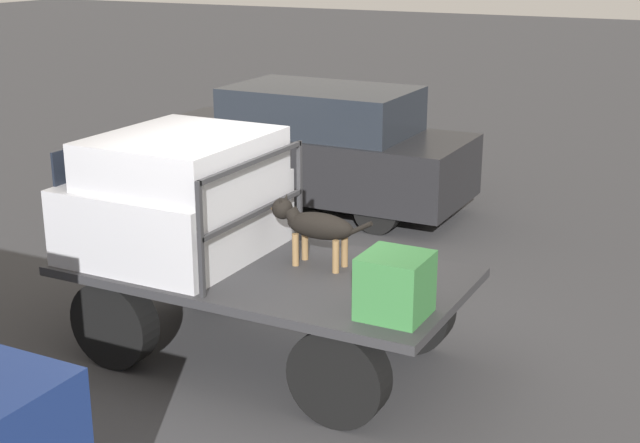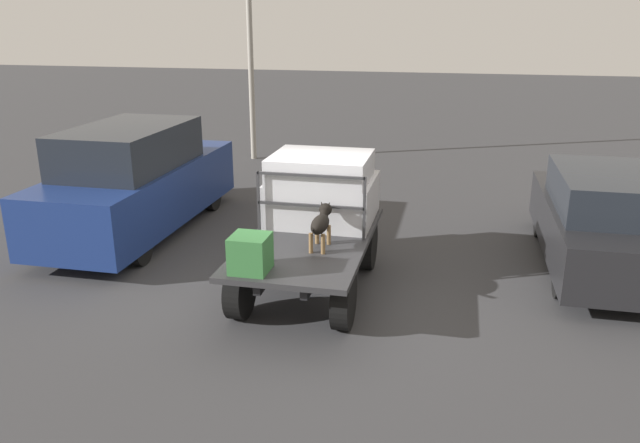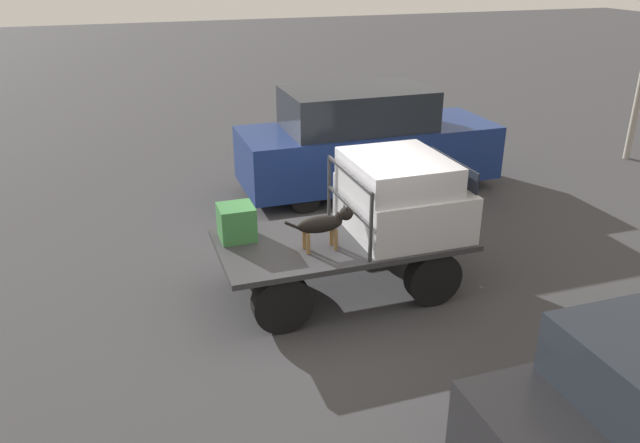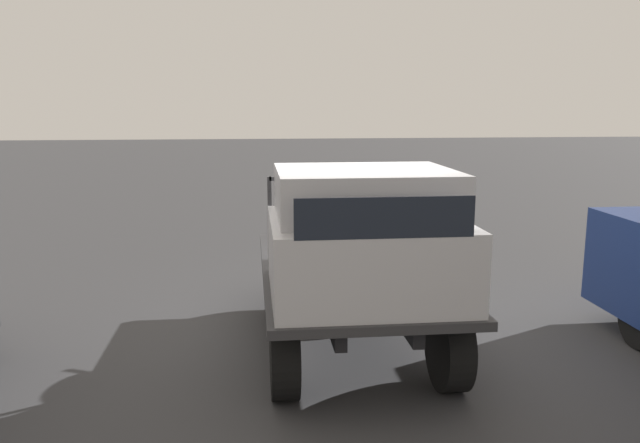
{
  "view_description": "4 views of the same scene",
  "coord_description": "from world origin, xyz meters",
  "px_view_note": "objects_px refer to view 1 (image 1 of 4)",
  "views": [
    {
      "loc": [
        -3.81,
        6.31,
        3.6
      ],
      "look_at": [
        -0.42,
        -0.26,
        1.28
      ],
      "focal_mm": 50.0,
      "sensor_mm": 36.0,
      "label": 1
    },
    {
      "loc": [
        -8.66,
        -2.1,
        4.07
      ],
      "look_at": [
        -0.42,
        -0.26,
        1.28
      ],
      "focal_mm": 35.0,
      "sensor_mm": 36.0,
      "label": 2
    },
    {
      "loc": [
        -2.87,
        -7.58,
        4.63
      ],
      "look_at": [
        -0.42,
        -0.26,
        1.28
      ],
      "focal_mm": 35.0,
      "sensor_mm": 36.0,
      "label": 3
    },
    {
      "loc": [
        6.22,
        -0.98,
        2.54
      ],
      "look_at": [
        -0.42,
        -0.26,
        1.28
      ],
      "focal_mm": 35.0,
      "sensor_mm": 36.0,
      "label": 4
    }
  ],
  "objects_px": {
    "dog": "(313,225)",
    "parked_sedan": "(311,147)",
    "flatbed_truck": "(265,295)",
    "cargo_crate": "(395,285)"
  },
  "relations": [
    {
      "from": "flatbed_truck",
      "to": "dog",
      "type": "relative_size",
      "value": 3.51
    },
    {
      "from": "parked_sedan",
      "to": "dog",
      "type": "bearing_deg",
      "value": 125.8
    },
    {
      "from": "flatbed_truck",
      "to": "cargo_crate",
      "type": "bearing_deg",
      "value": 162.5
    },
    {
      "from": "flatbed_truck",
      "to": "cargo_crate",
      "type": "height_order",
      "value": "cargo_crate"
    },
    {
      "from": "flatbed_truck",
      "to": "parked_sedan",
      "type": "distance_m",
      "value": 4.91
    },
    {
      "from": "flatbed_truck",
      "to": "parked_sedan",
      "type": "relative_size",
      "value": 0.78
    },
    {
      "from": "dog",
      "to": "cargo_crate",
      "type": "distance_m",
      "value": 1.3
    },
    {
      "from": "flatbed_truck",
      "to": "dog",
      "type": "xyz_separation_m",
      "value": [
        -0.35,
        -0.26,
        0.63
      ]
    },
    {
      "from": "dog",
      "to": "cargo_crate",
      "type": "height_order",
      "value": "dog"
    },
    {
      "from": "dog",
      "to": "parked_sedan",
      "type": "bearing_deg",
      "value": -68.88
    }
  ]
}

